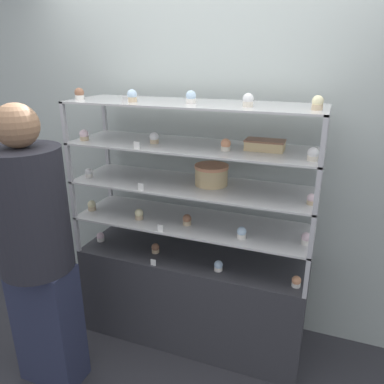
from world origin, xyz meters
The scene contains 35 objects.
ground_plane centered at (0.00, 0.00, 0.00)m, with size 20.00×20.00×0.00m, color #2D2D33.
back_wall centered at (0.00, 0.38, 1.30)m, with size 8.00×0.05×2.60m.
display_base centered at (0.00, 0.00, 0.33)m, with size 1.54×0.47×0.67m.
display_riser_lower centered at (0.00, 0.00, 0.91)m, with size 1.54×0.47×0.26m.
display_riser_middle centered at (0.00, 0.00, 1.16)m, with size 1.54×0.47×0.26m.
display_riser_upper centered at (0.00, 0.00, 1.42)m, with size 1.54×0.47×0.26m.
display_riser_top centered at (0.00, 0.00, 1.67)m, with size 1.54×0.47×0.26m.
layer_cake_centerpiece centered at (0.11, 0.04, 1.24)m, with size 0.21×0.21×0.13m.
sheet_cake_frosted centered at (0.44, 0.03, 1.46)m, with size 0.22×0.12×0.06m.
cupcake_0 centered at (-0.70, -0.04, 0.70)m, with size 0.06×0.06×0.07m.
cupcake_1 centered at (-0.25, -0.05, 0.70)m, with size 0.06×0.06×0.07m.
cupcake_2 centered at (0.22, -0.12, 0.70)m, with size 0.06×0.06×0.07m.
cupcake_3 centered at (0.70, -0.12, 0.70)m, with size 0.06×0.06×0.07m.
price_tag_0 centered at (-0.19, -0.21, 0.69)m, with size 0.04×0.00×0.04m.
cupcake_4 centered at (-0.73, -0.07, 0.96)m, with size 0.06×0.06×0.07m.
cupcake_5 centered at (-0.34, -0.09, 0.96)m, with size 0.06×0.06×0.07m.
cupcake_6 centered at (-0.01, -0.06, 0.96)m, with size 0.06×0.06×0.07m.
cupcake_7 centered at (0.36, -0.12, 0.96)m, with size 0.06×0.06×0.07m.
cupcake_8 centered at (0.73, -0.06, 0.96)m, with size 0.06×0.06×0.07m.
price_tag_1 centered at (-0.13, -0.21, 0.95)m, with size 0.04×0.00×0.04m.
cupcake_9 centered at (-0.70, -0.10, 1.21)m, with size 0.05×0.05×0.06m.
cupcake_10 centered at (0.73, -0.08, 1.21)m, with size 0.05×0.05×0.06m.
price_tag_2 centered at (-0.25, -0.21, 1.20)m, with size 0.04×0.00×0.04m.
cupcake_11 centered at (-0.70, -0.12, 1.47)m, with size 0.06×0.06×0.07m.
cupcake_12 centered at (-0.24, -0.04, 1.47)m, with size 0.06×0.06×0.07m.
cupcake_13 centered at (0.23, -0.06, 1.47)m, with size 0.06×0.06×0.07m.
cupcake_14 centered at (0.71, -0.11, 1.47)m, with size 0.06×0.06×0.07m.
price_tag_3 centered at (-0.26, -0.21, 1.46)m, with size 0.04×0.00×0.04m.
cupcake_15 centered at (-0.71, -0.11, 1.72)m, with size 0.06×0.06×0.07m.
cupcake_16 centered at (-0.35, -0.09, 1.72)m, with size 0.06×0.06×0.07m.
cupcake_17 centered at (0.01, -0.04, 1.72)m, with size 0.06×0.06×0.07m.
cupcake_18 centered at (0.35, -0.08, 1.72)m, with size 0.06×0.06×0.07m.
cupcake_19 centered at (0.71, -0.07, 1.72)m, with size 0.06×0.06×0.07m.
price_tag_4 centered at (-0.32, -0.21, 1.71)m, with size 0.04×0.00×0.04m.
customer_figure centered at (-0.69, -0.66, 0.93)m, with size 0.40×0.40×1.73m.
Camera 1 is at (0.80, -2.10, 1.95)m, focal length 35.00 mm.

